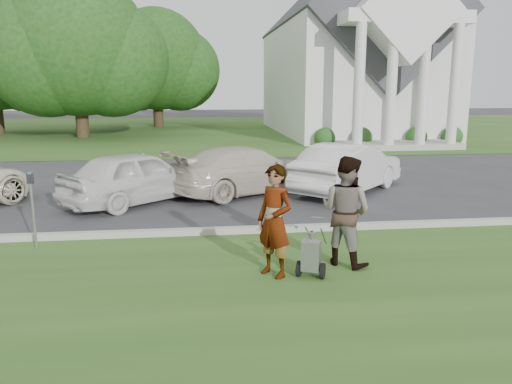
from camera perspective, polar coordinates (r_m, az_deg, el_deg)
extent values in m
plane|color=#333335|center=(10.14, -0.06, -5.64)|extent=(120.00, 120.00, 0.00)
cube|color=#2D531C|center=(7.36, 2.78, -12.61)|extent=(80.00, 7.00, 0.01)
cube|color=#2D531C|center=(36.74, -5.10, 7.11)|extent=(80.00, 30.00, 0.01)
cube|color=#9E9E93|center=(10.64, -0.41, -4.37)|extent=(80.00, 0.18, 0.15)
cube|color=white|center=(35.10, 10.18, 12.47)|extent=(9.00, 16.00, 7.00)
cube|color=#38383D|center=(35.32, 10.40, 18.15)|extent=(9.19, 17.00, 9.19)
cube|color=#9E9E93|center=(26.58, 15.68, 5.20)|extent=(6.20, 2.60, 0.30)
cylinder|color=white|center=(24.65, 11.69, 11.55)|extent=(0.50, 0.50, 6.00)
cylinder|color=white|center=(25.19, 15.21, 11.39)|extent=(0.50, 0.50, 6.00)
cylinder|color=white|center=(25.83, 18.57, 11.19)|extent=(0.50, 0.50, 6.00)
cylinder|color=white|center=(26.55, 21.75, 10.97)|extent=(0.50, 0.50, 6.00)
cube|color=white|center=(26.44, 16.64, 18.50)|extent=(6.20, 2.00, 0.60)
cube|color=white|center=(26.48, 16.68, 19.14)|extent=(5.09, 2.20, 5.09)
sphere|color=#1E4C19|center=(26.29, 7.86, 6.12)|extent=(1.10, 1.10, 1.10)
sphere|color=#1E4C19|center=(26.86, 12.01, 6.09)|extent=(1.10, 1.10, 1.10)
sphere|color=#1E4C19|center=(27.97, 17.87, 6.00)|extent=(1.10, 1.10, 1.10)
sphere|color=#1E4C19|center=(28.86, 21.50, 5.92)|extent=(1.10, 1.10, 1.10)
cylinder|color=#332316|center=(32.37, -19.32, 8.68)|extent=(0.76, 0.76, 3.20)
sphere|color=#194314|center=(32.42, -19.81, 15.59)|extent=(8.40, 8.40, 8.40)
sphere|color=#194314|center=(32.32, -16.21, 14.33)|extent=(6.89, 6.89, 6.89)
sphere|color=#194314|center=(32.49, -22.82, 14.24)|extent=(7.22, 7.22, 7.22)
sphere|color=#194314|center=(36.59, -24.81, 14.24)|extent=(7.54, 7.54, 7.54)
cylinder|color=#332316|center=(39.73, -11.13, 9.46)|extent=(0.76, 0.76, 3.00)
sphere|color=#194314|center=(39.75, -11.35, 14.63)|extent=(7.60, 7.60, 7.60)
sphere|color=#194314|center=(39.93, -8.75, 13.62)|extent=(6.23, 6.23, 6.23)
sphere|color=#194314|center=(39.57, -13.61, 13.72)|extent=(6.54, 6.54, 6.54)
cylinder|color=black|center=(8.32, 4.94, -8.72)|extent=(0.16, 0.27, 0.27)
cylinder|color=black|center=(8.25, 7.63, -8.96)|extent=(0.16, 0.27, 0.27)
cylinder|color=#2D2D33|center=(8.28, 6.28, -8.84)|extent=(0.42, 0.21, 0.03)
cube|color=gray|center=(8.20, 6.32, -7.24)|extent=(0.36, 0.34, 0.49)
cone|color=gray|center=(8.10, 6.37, -5.08)|extent=(0.20, 0.20, 0.14)
cylinder|color=#2D2D33|center=(8.08, 6.38, -4.59)|extent=(0.04, 0.04, 0.05)
cylinder|color=gray|center=(8.55, 6.06, -4.88)|extent=(0.29, 0.61, 0.47)
cylinder|color=gray|center=(8.51, 7.71, -5.00)|extent=(0.29, 0.61, 0.47)
cylinder|color=gray|center=(8.77, 7.29, -2.95)|extent=(0.27, 0.14, 0.02)
imported|color=#999999|center=(8.07, 2.14, -3.46)|extent=(0.77, 0.80, 1.84)
imported|color=#999999|center=(8.73, 10.20, -2.24)|extent=(1.16, 1.17, 1.91)
cylinder|color=gray|center=(10.34, -24.07, -2.60)|extent=(0.05, 0.05, 1.30)
cube|color=#2D2D33|center=(10.19, -24.42, 1.43)|extent=(0.11, 0.08, 0.20)
cylinder|color=gray|center=(10.18, -24.46, 1.97)|extent=(0.10, 0.10, 0.03)
imported|color=white|center=(13.67, -13.33, 1.72)|extent=(4.26, 4.02, 1.43)
imported|color=beige|center=(14.56, -1.11, 2.53)|extent=(5.04, 3.96, 1.37)
imported|color=silver|center=(14.95, 10.50, 2.74)|extent=(4.15, 4.23, 1.45)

